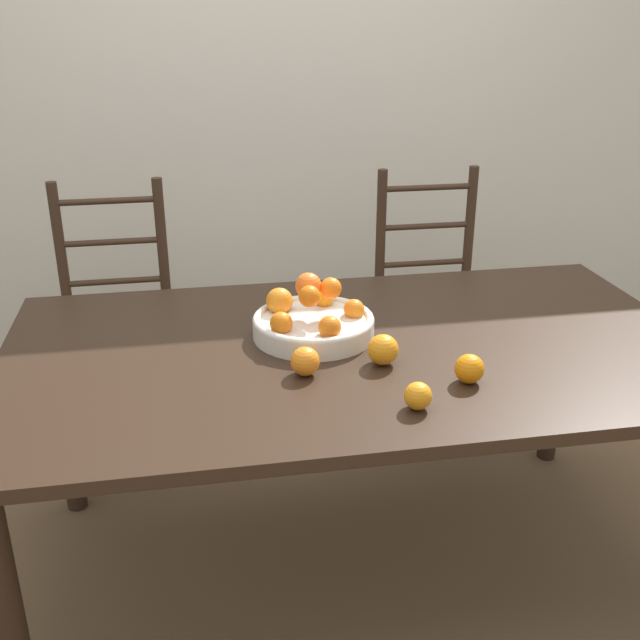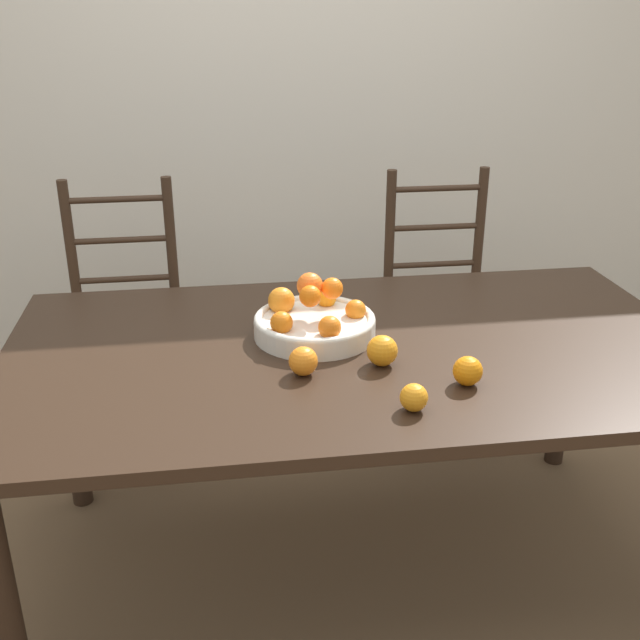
# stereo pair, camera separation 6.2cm
# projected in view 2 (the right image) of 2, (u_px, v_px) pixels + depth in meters

# --- Properties ---
(ground_plane) EXTENTS (12.00, 12.00, 0.00)m
(ground_plane) POSITION_uv_depth(u_px,v_px,m) (351.00, 564.00, 2.39)
(ground_plane) COLOR brown
(wall_back) EXTENTS (8.00, 0.06, 2.60)m
(wall_back) POSITION_uv_depth(u_px,v_px,m) (290.00, 90.00, 3.34)
(wall_back) COLOR silver
(wall_back) RESTS_ON ground_plane
(dining_table) EXTENTS (1.95, 1.09, 0.77)m
(dining_table) POSITION_uv_depth(u_px,v_px,m) (355.00, 371.00, 2.12)
(dining_table) COLOR black
(dining_table) RESTS_ON ground_plane
(fruit_bowl) EXTENTS (0.35, 0.35, 0.18)m
(fruit_bowl) POSITION_uv_depth(u_px,v_px,m) (314.00, 320.00, 2.13)
(fruit_bowl) COLOR silver
(fruit_bowl) RESTS_ON dining_table
(orange_loose_0) EXTENTS (0.08, 0.08, 0.08)m
(orange_loose_0) POSITION_uv_depth(u_px,v_px,m) (382.00, 351.00, 1.96)
(orange_loose_0) COLOR orange
(orange_loose_0) RESTS_ON dining_table
(orange_loose_1) EXTENTS (0.07, 0.07, 0.07)m
(orange_loose_1) POSITION_uv_depth(u_px,v_px,m) (414.00, 398.00, 1.74)
(orange_loose_1) COLOR orange
(orange_loose_1) RESTS_ON dining_table
(orange_loose_2) EXTENTS (0.08, 0.08, 0.08)m
(orange_loose_2) POSITION_uv_depth(u_px,v_px,m) (303.00, 361.00, 1.91)
(orange_loose_2) COLOR orange
(orange_loose_2) RESTS_ON dining_table
(orange_loose_3) EXTENTS (0.07, 0.07, 0.07)m
(orange_loose_3) POSITION_uv_depth(u_px,v_px,m) (468.00, 371.00, 1.86)
(orange_loose_3) COLOR orange
(orange_loose_3) RESTS_ON dining_table
(chair_left) EXTENTS (0.42, 0.40, 1.05)m
(chair_left) POSITION_uv_depth(u_px,v_px,m) (126.00, 329.00, 2.89)
(chair_left) COLOR #382619
(chair_left) RESTS_ON ground_plane
(chair_right) EXTENTS (0.42, 0.40, 1.05)m
(chair_right) POSITION_uv_depth(u_px,v_px,m) (440.00, 311.00, 3.06)
(chair_right) COLOR #382619
(chair_right) RESTS_ON ground_plane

